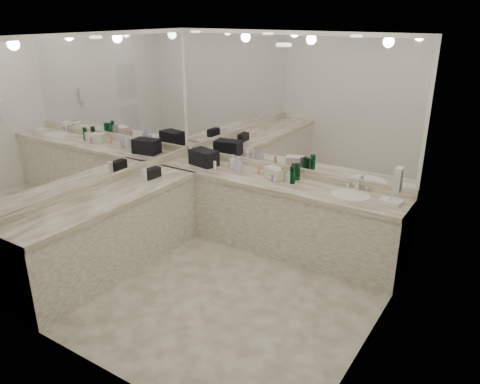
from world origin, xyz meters
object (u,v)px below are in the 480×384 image
Objects in this scene: soap_bottle_a at (233,162)px; soap_bottle_c at (276,175)px; sink at (350,196)px; black_toiletry_bag at (204,157)px; hand_towel at (391,201)px; soap_bottle_b at (238,164)px; wall_phone at (398,180)px; cream_cosmetic_case at (275,174)px.

soap_bottle_c is (0.67, -0.07, -0.03)m from soap_bottle_a.
soap_bottle_c is at bearing -178.43° from sink.
black_toiletry_bag reaches higher than soap_bottle_c.
sink is 0.44m from hand_towel.
soap_bottle_b is (0.10, -0.03, -0.01)m from soap_bottle_a.
wall_phone is (0.61, -0.50, 0.46)m from sink.
soap_bottle_c is at bearing -18.14° from cream_cosmetic_case.
wall_phone is 2.19m from soap_bottle_b.
soap_bottle_a reaches higher than sink.
soap_bottle_c reaches higher than hand_towel.
wall_phone is 0.66× the size of black_toiletry_bag.
cream_cosmetic_case is at bearing -1.19° from soap_bottle_b.
cream_cosmetic_case is at bearing 0.35° from black_toiletry_bag.
soap_bottle_c reaches higher than cream_cosmetic_case.
black_toiletry_bag is at bearing -174.01° from soap_bottle_a.
sink is 0.91m from wall_phone.
cream_cosmetic_case is 1.64× the size of soap_bottle_c.
sink is at bearing 21.11° from cream_cosmetic_case.
black_toiletry_bag is (-2.63, 0.50, -0.35)m from wall_phone.
cream_cosmetic_case reaches higher than hand_towel.
soap_bottle_a reaches higher than cream_cosmetic_case.
soap_bottle_a is 1.06× the size of soap_bottle_b.
wall_phone is 1.27× the size of soap_bottle_b.
hand_towel is at bearing 1.70° from soap_bottle_c.
soap_bottle_c reaches higher than sink.
wall_phone reaches higher than hand_towel.
sink is 2.34× the size of soap_bottle_b.
sink is at bearing -178.01° from hand_towel.
black_toiletry_bag is at bearing -179.72° from hand_towel.
soap_bottle_a is (0.43, 0.05, -0.00)m from black_toiletry_bag.
soap_bottle_b is (-1.50, 0.02, 0.10)m from sink.
hand_towel is (1.40, 0.01, -0.05)m from cream_cosmetic_case.
sink is 2.03m from black_toiletry_bag.
sink is at bearing 1.57° from soap_bottle_c.
sink is 1.50m from soap_bottle_b.
hand_towel is 1.94m from soap_bottle_b.
black_toiletry_bag is 1.10m from soap_bottle_c.
soap_bottle_c is (1.10, -0.03, -0.03)m from black_toiletry_bag.
soap_bottle_a reaches higher than hand_towel.
soap_bottle_c is (-1.36, -0.04, 0.05)m from hand_towel.
wall_phone is at bearing -71.94° from hand_towel.
soap_bottle_b is at bearing 179.83° from hand_towel.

